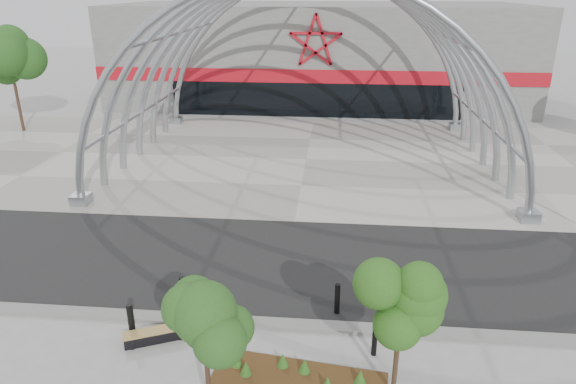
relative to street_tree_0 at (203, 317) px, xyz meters
name	(u,v)px	position (x,y,z in m)	size (l,w,h in m)	color
ground	(276,320)	(1.14, 3.73, -2.71)	(140.00, 140.00, 0.00)	gray
road	(287,263)	(1.14, 7.23, -2.70)	(140.00, 7.00, 0.02)	black
forecourt	(306,159)	(1.14, 19.23, -2.69)	(60.00, 17.00, 0.04)	gray
kerb	(275,324)	(1.14, 3.48, -2.65)	(60.00, 0.50, 0.12)	slate
arena_building	(319,52)	(1.14, 37.18, 1.28)	(34.00, 15.24, 8.00)	slate
vault_canopy	(306,159)	(1.14, 19.23, -2.69)	(20.80, 15.80, 20.36)	#979CA2
planting_bed	(297,376)	(1.97, 1.29, -2.59)	(4.60, 1.95, 0.47)	#38270E
street_tree_0	(203,317)	(0.00, 0.00, 0.00)	(1.65, 1.65, 3.77)	black
street_tree_1	(401,306)	(4.38, 0.96, -0.07)	(1.55, 1.55, 3.66)	#2F2111
bench_0	(156,335)	(-2.14, 2.46, -2.52)	(1.84, 1.10, 0.38)	black
bollard_0	(131,321)	(-2.87, 2.54, -2.14)	(0.18, 0.18, 1.12)	black
bollard_1	(183,292)	(-1.86, 4.22, -2.19)	(0.17, 0.17, 1.03)	black
bollard_2	(215,308)	(-0.68, 3.58, -2.27)	(0.14, 0.14, 0.88)	black
bollard_3	(337,299)	(2.98, 4.28, -2.19)	(0.17, 0.17, 1.03)	black
bollard_4	(375,341)	(4.00, 2.44, -2.25)	(0.15, 0.15, 0.92)	black
bg_tree_0	(10,63)	(-18.86, 23.73, 1.93)	(3.00, 3.00, 6.45)	black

